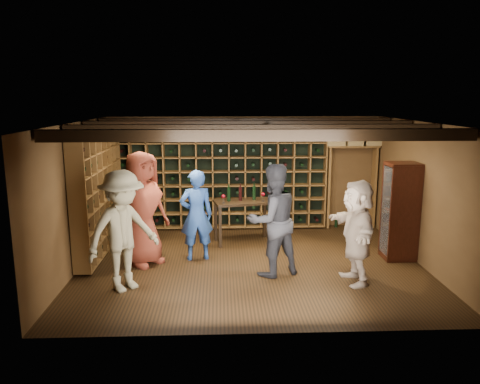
{
  "coord_description": "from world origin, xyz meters",
  "views": [
    {
      "loc": [
        -0.53,
        -7.9,
        2.93
      ],
      "look_at": [
        -0.19,
        0.2,
        1.27
      ],
      "focal_mm": 35.0,
      "sensor_mm": 36.0,
      "label": 1
    }
  ],
  "objects_px": {
    "guest_red_floral": "(143,209)",
    "tasting_table": "(243,206)",
    "display_cabinet": "(400,213)",
    "guest_beige": "(357,232)",
    "guest_woman_black": "(137,209)",
    "man_grey_suit": "(273,220)",
    "man_blue_shirt": "(196,215)",
    "guest_khaki": "(123,231)"
  },
  "relations": [
    {
      "from": "man_grey_suit",
      "to": "guest_beige",
      "type": "xyz_separation_m",
      "value": [
        1.29,
        -0.38,
        -0.1
      ]
    },
    {
      "from": "guest_woman_black",
      "to": "tasting_table",
      "type": "bearing_deg",
      "value": 141.33
    },
    {
      "from": "guest_khaki",
      "to": "tasting_table",
      "type": "relative_size",
      "value": 1.51
    },
    {
      "from": "guest_red_floral",
      "to": "guest_woman_black",
      "type": "bearing_deg",
      "value": 55.65
    },
    {
      "from": "tasting_table",
      "to": "guest_khaki",
      "type": "bearing_deg",
      "value": -141.26
    },
    {
      "from": "guest_beige",
      "to": "guest_woman_black",
      "type": "bearing_deg",
      "value": -120.77
    },
    {
      "from": "display_cabinet",
      "to": "guest_beige",
      "type": "xyz_separation_m",
      "value": [
        -1.1,
        -1.07,
        -0.02
      ]
    },
    {
      "from": "man_grey_suit",
      "to": "guest_beige",
      "type": "bearing_deg",
      "value": 140.29
    },
    {
      "from": "tasting_table",
      "to": "display_cabinet",
      "type": "bearing_deg",
      "value": -32.37
    },
    {
      "from": "guest_red_floral",
      "to": "guest_khaki",
      "type": "xyz_separation_m",
      "value": [
        -0.12,
        -1.12,
        -0.08
      ]
    },
    {
      "from": "guest_red_floral",
      "to": "guest_woman_black",
      "type": "distance_m",
      "value": 1.01
    },
    {
      "from": "guest_red_floral",
      "to": "tasting_table",
      "type": "bearing_deg",
      "value": -17.43
    },
    {
      "from": "man_blue_shirt",
      "to": "guest_red_floral",
      "type": "relative_size",
      "value": 0.82
    },
    {
      "from": "display_cabinet",
      "to": "guest_beige",
      "type": "relative_size",
      "value": 1.05
    },
    {
      "from": "man_grey_suit",
      "to": "guest_red_floral",
      "type": "distance_m",
      "value": 2.29
    },
    {
      "from": "guest_red_floral",
      "to": "tasting_table",
      "type": "xyz_separation_m",
      "value": [
        1.81,
        1.18,
        -0.24
      ]
    },
    {
      "from": "display_cabinet",
      "to": "man_grey_suit",
      "type": "height_order",
      "value": "man_grey_suit"
    },
    {
      "from": "guest_woman_black",
      "to": "tasting_table",
      "type": "xyz_separation_m",
      "value": [
        2.09,
        0.23,
        -0.0
      ]
    },
    {
      "from": "guest_beige",
      "to": "man_blue_shirt",
      "type": "bearing_deg",
      "value": -118.44
    },
    {
      "from": "guest_khaki",
      "to": "guest_red_floral",
      "type": "bearing_deg",
      "value": 40.28
    },
    {
      "from": "man_grey_suit",
      "to": "guest_khaki",
      "type": "relative_size",
      "value": 1.0
    },
    {
      "from": "guest_beige",
      "to": "guest_red_floral",
      "type": "bearing_deg",
      "value": -109.37
    },
    {
      "from": "display_cabinet",
      "to": "tasting_table",
      "type": "height_order",
      "value": "display_cabinet"
    },
    {
      "from": "guest_khaki",
      "to": "guest_beige",
      "type": "bearing_deg",
      "value": -41.22
    },
    {
      "from": "guest_red_floral",
      "to": "guest_beige",
      "type": "bearing_deg",
      "value": -66.07
    },
    {
      "from": "man_grey_suit",
      "to": "tasting_table",
      "type": "bearing_deg",
      "value": -100.81
    },
    {
      "from": "man_blue_shirt",
      "to": "guest_woman_black",
      "type": "bearing_deg",
      "value": -44.01
    },
    {
      "from": "guest_red_floral",
      "to": "guest_beige",
      "type": "relative_size",
      "value": 1.21
    },
    {
      "from": "guest_woman_black",
      "to": "man_blue_shirt",
      "type": "bearing_deg",
      "value": 103.26
    },
    {
      "from": "guest_woman_black",
      "to": "display_cabinet",
      "type": "bearing_deg",
      "value": 125.07
    },
    {
      "from": "man_blue_shirt",
      "to": "guest_beige",
      "type": "height_order",
      "value": "guest_beige"
    },
    {
      "from": "man_blue_shirt",
      "to": "man_grey_suit",
      "type": "bearing_deg",
      "value": 135.59
    },
    {
      "from": "display_cabinet",
      "to": "guest_khaki",
      "type": "xyz_separation_m",
      "value": [
        -4.73,
        -1.21,
        0.08
      ]
    },
    {
      "from": "guest_khaki",
      "to": "tasting_table",
      "type": "xyz_separation_m",
      "value": [
        1.94,
        2.3,
        -0.17
      ]
    },
    {
      "from": "display_cabinet",
      "to": "guest_woman_black",
      "type": "height_order",
      "value": "display_cabinet"
    },
    {
      "from": "display_cabinet",
      "to": "tasting_table",
      "type": "distance_m",
      "value": 3.0
    },
    {
      "from": "man_grey_suit",
      "to": "guest_beige",
      "type": "distance_m",
      "value": 1.35
    },
    {
      "from": "guest_beige",
      "to": "tasting_table",
      "type": "height_order",
      "value": "guest_beige"
    },
    {
      "from": "man_grey_suit",
      "to": "tasting_table",
      "type": "height_order",
      "value": "man_grey_suit"
    },
    {
      "from": "guest_red_floral",
      "to": "guest_beige",
      "type": "xyz_separation_m",
      "value": [
        3.51,
        -0.98,
        -0.17
      ]
    },
    {
      "from": "guest_khaki",
      "to": "man_blue_shirt",
      "type": "bearing_deg",
      "value": 8.39
    },
    {
      "from": "man_blue_shirt",
      "to": "man_grey_suit",
      "type": "xyz_separation_m",
      "value": [
        1.29,
        -0.81,
        0.11
      ]
    }
  ]
}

